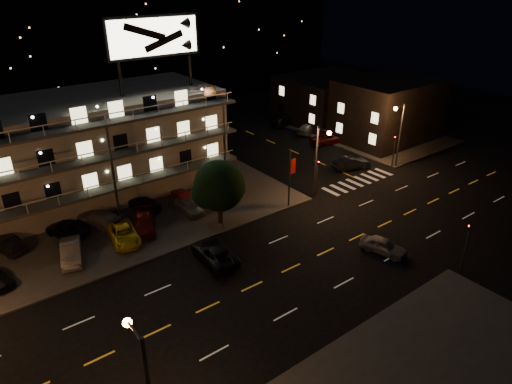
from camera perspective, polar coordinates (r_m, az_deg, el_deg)
ground at (r=39.19m, az=6.61°, el=-8.41°), size 140.00×140.00×0.00m
curb_nw at (r=48.99m, az=-22.57°, el=-2.81°), size 44.00×24.00×0.15m
curb_ne at (r=71.61m, az=13.23°, el=7.41°), size 16.00×24.00×0.15m
motel at (r=51.33m, az=-20.50°, el=5.32°), size 28.00×13.80×18.10m
side_bldg_front at (r=68.07m, az=16.16°, el=9.81°), size 14.06×10.00×8.50m
side_bldg_back at (r=75.75m, az=8.84°, el=11.50°), size 14.06×12.00×7.00m
hill_backdrop at (r=93.82m, az=-27.78°, el=16.75°), size 120.00×25.00×24.00m
streetlight_nc at (r=47.24m, az=7.85°, el=4.54°), size 0.44×1.92×8.00m
streetlight_ne at (r=57.44m, az=17.44°, el=7.48°), size 1.92×0.44×8.00m
streetlight_s at (r=23.21m, az=-13.64°, el=-22.27°), size 0.44×1.92×8.00m
signal_nw at (r=48.85m, az=7.64°, el=2.25°), size 0.20×0.27×4.60m
signal_sw at (r=40.10m, az=24.86°, el=-5.72°), size 0.20×0.27×4.60m
signal_ne at (r=58.19m, az=16.89°, el=5.28°), size 0.27×0.20×4.60m
banner_north at (r=45.96m, az=4.29°, el=2.02°), size 0.83×0.16×6.40m
stop_sign at (r=42.43m, az=-4.21°, el=-2.70°), size 0.91×0.11×2.61m
tree at (r=42.43m, az=-4.68°, el=0.59°), size 5.01×4.83×6.31m
lot_car_1 at (r=41.31m, az=-22.12°, el=-6.95°), size 2.79×4.76×1.48m
lot_car_2 at (r=42.51m, az=-16.19°, el=-5.08°), size 3.05×5.23×1.37m
lot_car_3 at (r=43.77m, az=-13.84°, el=-3.79°), size 3.75×5.21×1.40m
lot_car_4 at (r=45.95m, az=-8.37°, el=-1.82°), size 1.74×3.97×1.33m
lot_car_5 at (r=44.92m, az=-28.73°, el=-5.71°), size 2.76×4.43×1.38m
lot_car_6 at (r=45.07m, az=-22.53°, el=-4.36°), size 3.60×4.84×1.22m
lot_car_7 at (r=45.76m, az=-19.00°, el=-3.10°), size 3.89×5.40×1.45m
lot_car_8 at (r=47.46m, az=-13.82°, el=-1.35°), size 2.51×4.34×1.39m
lot_car_9 at (r=48.22m, az=-9.24°, el=-0.56°), size 1.86×3.88×1.23m
side_car_0 at (r=57.16m, az=11.83°, el=3.55°), size 4.92×3.02×1.53m
side_car_1 at (r=65.47m, az=9.02°, el=6.65°), size 5.60×3.43×1.45m
side_car_2 at (r=69.45m, az=6.45°, el=7.88°), size 4.97×3.43×1.34m
side_car_3 at (r=72.42m, az=3.48°, el=8.83°), size 4.59×2.17×1.51m
road_car_east at (r=40.96m, az=15.67°, el=-6.51°), size 2.69×4.34×1.38m
road_car_west at (r=38.64m, az=-5.25°, el=-7.59°), size 2.80×5.43×1.46m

